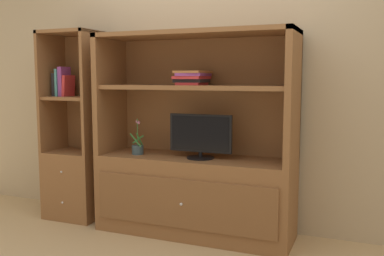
{
  "coord_description": "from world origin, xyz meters",
  "views": [
    {
      "loc": [
        1.31,
        -2.89,
        1.32
      ],
      "look_at": [
        0.0,
        0.35,
        0.91
      ],
      "focal_mm": 40.31,
      "sensor_mm": 36.0,
      "label": 1
    }
  ],
  "objects": [
    {
      "name": "ground_plane",
      "position": [
        0.0,
        0.0,
        0.0
      ],
      "size": [
        8.0,
        8.0,
        0.0
      ],
      "primitive_type": "plane",
      "color": "tan"
    },
    {
      "name": "bookshelf_tall",
      "position": [
        -1.21,
        0.41,
        0.56
      ],
      "size": [
        0.51,
        0.42,
        1.74
      ],
      "color": "brown",
      "rests_on": "ground_plane"
    },
    {
      "name": "painted_rear_wall",
      "position": [
        0.0,
        0.75,
        1.4
      ],
      "size": [
        6.0,
        0.1,
        2.8
      ],
      "primitive_type": "cube",
      "color": "tan",
      "rests_on": "ground_plane"
    },
    {
      "name": "magazine_stack",
      "position": [
        -0.02,
        0.4,
        1.32
      ],
      "size": [
        0.25,
        0.34,
        0.12
      ],
      "color": "red",
      "rests_on": "media_console"
    },
    {
      "name": "tv_monitor",
      "position": [
        0.07,
        0.36,
        0.84
      ],
      "size": [
        0.53,
        0.23,
        0.36
      ],
      "color": "black",
      "rests_on": "media_console"
    },
    {
      "name": "upright_book_row",
      "position": [
        -1.32,
        0.4,
        1.26
      ],
      "size": [
        0.16,
        0.16,
        0.27
      ],
      "color": "black",
      "rests_on": "bookshelf_tall"
    },
    {
      "name": "potted_plant",
      "position": [
        -0.5,
        0.34,
        0.71
      ],
      "size": [
        0.13,
        0.1,
        0.31
      ],
      "color": "#384C56",
      "rests_on": "media_console"
    },
    {
      "name": "media_console",
      "position": [
        0.0,
        0.41,
        0.52
      ],
      "size": [
        1.65,
        0.54,
        1.69
      ],
      "color": "brown",
      "rests_on": "ground_plane"
    }
  ]
}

